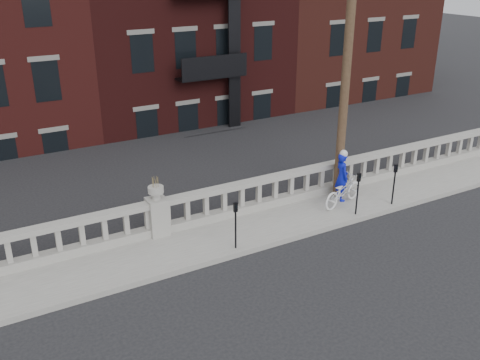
# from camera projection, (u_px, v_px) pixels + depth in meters

# --- Properties ---
(ground) EXTENTS (120.00, 120.00, 0.00)m
(ground) POSITION_uv_depth(u_px,v_px,m) (222.00, 311.00, 12.21)
(ground) COLOR black
(ground) RESTS_ON ground
(sidewalk) EXTENTS (32.00, 2.20, 0.15)m
(sidewalk) POSITION_uv_depth(u_px,v_px,m) (172.00, 250.00, 14.60)
(sidewalk) COLOR gray
(sidewalk) RESTS_ON ground
(balustrade) EXTENTS (28.00, 0.34, 1.03)m
(balustrade) POSITION_uv_depth(u_px,v_px,m) (158.00, 218.00, 15.14)
(balustrade) COLOR gray
(balustrade) RESTS_ON sidewalk
(planter_pedestal) EXTENTS (0.55, 0.55, 1.76)m
(planter_pedestal) POSITION_uv_depth(u_px,v_px,m) (157.00, 212.00, 15.07)
(planter_pedestal) COLOR gray
(planter_pedestal) RESTS_ON sidewalk
(lower_level) EXTENTS (80.00, 44.00, 20.80)m
(lower_level) POSITION_uv_depth(u_px,v_px,m) (41.00, 50.00, 29.97)
(lower_level) COLOR #605E59
(lower_level) RESTS_ON ground
(utility_pole) EXTENTS (1.60, 0.28, 10.00)m
(utility_pole) POSITION_uv_depth(u_px,v_px,m) (349.00, 39.00, 15.88)
(utility_pole) COLOR #422D1E
(utility_pole) RESTS_ON sidewalk
(parking_meter_c) EXTENTS (0.10, 0.09, 1.36)m
(parking_meter_c) POSITION_uv_depth(u_px,v_px,m) (236.00, 220.00, 14.25)
(parking_meter_c) COLOR black
(parking_meter_c) RESTS_ON sidewalk
(parking_meter_d) EXTENTS (0.10, 0.09, 1.36)m
(parking_meter_d) POSITION_uv_depth(u_px,v_px,m) (358.00, 189.00, 16.16)
(parking_meter_d) COLOR black
(parking_meter_d) RESTS_ON sidewalk
(parking_meter_e) EXTENTS (0.10, 0.09, 1.36)m
(parking_meter_e) POSITION_uv_depth(u_px,v_px,m) (395.00, 180.00, 16.84)
(parking_meter_e) COLOR black
(parking_meter_e) RESTS_ON sidewalk
(bicycle) EXTENTS (1.89, 1.09, 0.94)m
(bicycle) POSITION_uv_depth(u_px,v_px,m) (343.00, 191.00, 16.97)
(bicycle) COLOR white
(bicycle) RESTS_ON sidewalk
(cyclist) EXTENTS (0.51, 0.66, 1.60)m
(cyclist) POSITION_uv_depth(u_px,v_px,m) (342.00, 177.00, 17.18)
(cyclist) COLOR #0B15B3
(cyclist) RESTS_ON sidewalk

